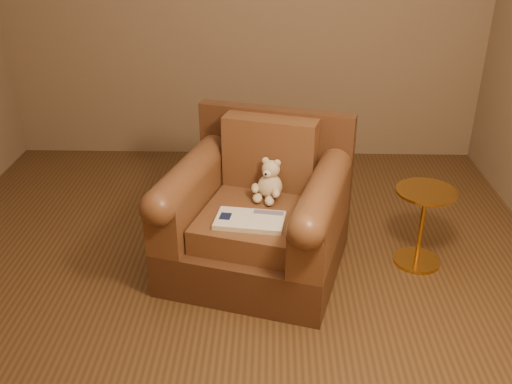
{
  "coord_description": "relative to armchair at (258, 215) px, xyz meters",
  "views": [
    {
      "loc": [
        0.23,
        -2.75,
        2.0
      ],
      "look_at": [
        0.15,
        0.14,
        0.54
      ],
      "focal_mm": 40.0,
      "sensor_mm": 36.0,
      "label": 1
    }
  ],
  "objects": [
    {
      "name": "teddy_bear",
      "position": [
        0.06,
        0.07,
        0.18
      ],
      "size": [
        0.19,
        0.21,
        0.25
      ],
      "rotation": [
        0.0,
        0.0,
        -0.43
      ],
      "color": "beige",
      "rests_on": "armchair"
    },
    {
      "name": "guidebook",
      "position": [
        -0.04,
        -0.24,
        0.1
      ],
      "size": [
        0.41,
        0.28,
        0.03
      ],
      "rotation": [
        0.0,
        0.0,
        -0.13
      ],
      "color": "beige",
      "rests_on": "armchair"
    },
    {
      "name": "armchair",
      "position": [
        0.0,
        0.0,
        0.0
      ],
      "size": [
        1.2,
        1.16,
        0.89
      ],
      "rotation": [
        0.0,
        0.0,
        -0.27
      ],
      "color": "#492A18",
      "rests_on": "floor"
    },
    {
      "name": "floor",
      "position": [
        -0.17,
        -0.23,
        -0.34
      ],
      "size": [
        4.0,
        4.0,
        0.0
      ],
      "primitive_type": "plane",
      "color": "#51351B",
      "rests_on": "ground"
    },
    {
      "name": "side_table",
      "position": [
        0.99,
        0.04,
        -0.07
      ],
      "size": [
        0.36,
        0.36,
        0.5
      ],
      "color": "gold",
      "rests_on": "floor"
    }
  ]
}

